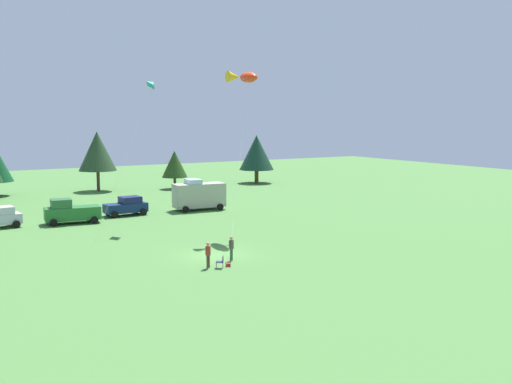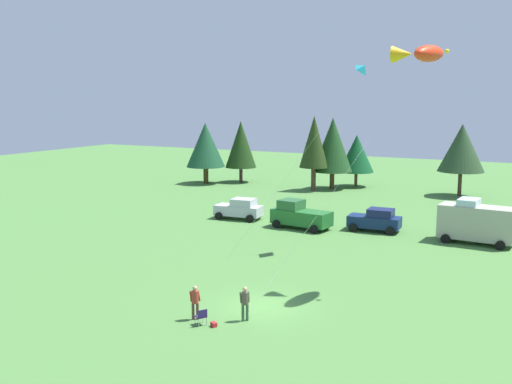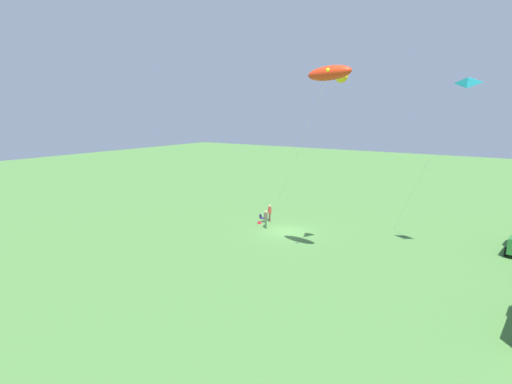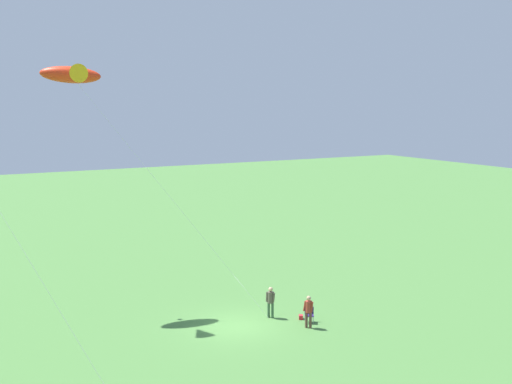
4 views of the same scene
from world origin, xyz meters
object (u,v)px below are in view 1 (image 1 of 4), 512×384
at_px(folding_chair, 221,261).
at_px(kite_large_fish, 245,77).
at_px(person_kite_flyer, 231,246).
at_px(truck_green_flatbed, 71,212).
at_px(kite_delta_teal, 154,85).
at_px(van_motorhome_grey, 199,195).
at_px(person_spectator, 208,253).
at_px(backpack_on_grass, 228,265).
at_px(car_navy_hatch, 127,206).

relative_size(folding_chair, kite_large_fish, 0.06).
distance_m(person_kite_flyer, truck_green_flatbed, 21.40).
bearing_deg(kite_delta_teal, kite_large_fish, -52.91).
xyz_separation_m(van_motorhome_grey, kite_large_fish, (-1.75, -13.02, 11.58)).
xyz_separation_m(person_spectator, kite_delta_teal, (3.05, 16.95, 11.75)).
distance_m(person_kite_flyer, folding_chair, 2.24).
distance_m(backpack_on_grass, car_navy_hatch, 23.74).
bearing_deg(person_kite_flyer, truck_green_flatbed, -27.72).
height_order(person_spectator, kite_delta_teal, kite_delta_teal).
height_order(truck_green_flatbed, kite_delta_teal, kite_delta_teal).
relative_size(folding_chair, truck_green_flatbed, 0.16).
relative_size(backpack_on_grass, truck_green_flatbed, 0.06).
bearing_deg(backpack_on_grass, kite_delta_teal, 84.23).
distance_m(car_navy_hatch, van_motorhome_grey, 7.87).
xyz_separation_m(person_spectator, van_motorhome_grey, (10.20, 22.83, 0.62)).
distance_m(truck_green_flatbed, kite_delta_teal, 14.22).
distance_m(car_navy_hatch, kite_large_fish, 19.24).
height_order(backpack_on_grass, truck_green_flatbed, truck_green_flatbed).
height_order(truck_green_flatbed, car_navy_hatch, truck_green_flatbed).
relative_size(backpack_on_grass, kite_delta_teal, 0.02).
relative_size(truck_green_flatbed, van_motorhome_grey, 0.94).
relative_size(person_spectator, van_motorhome_grey, 0.31).
xyz_separation_m(folding_chair, truck_green_flatbed, (-4.32, 22.06, 0.61)).
bearing_deg(kite_delta_teal, truck_green_flatbed, 145.44).
bearing_deg(kite_delta_teal, car_navy_hatch, 96.05).
xyz_separation_m(truck_green_flatbed, kite_large_fish, (12.08, -11.75, 12.12)).
xyz_separation_m(folding_chair, backpack_on_grass, (0.61, 0.13, -0.38)).
bearing_deg(van_motorhome_grey, folding_chair, 72.60).
height_order(person_kite_flyer, person_spectator, same).
xyz_separation_m(person_spectator, car_navy_hatch, (2.38, 23.32, -0.07)).
bearing_deg(car_navy_hatch, person_spectator, -98.62).
height_order(folding_chair, person_spectator, person_spectator).
distance_m(person_kite_flyer, person_spectator, 2.47).
bearing_deg(person_spectator, van_motorhome_grey, -64.92).
xyz_separation_m(person_kite_flyer, backpack_on_grass, (-0.97, -1.36, -0.91)).
distance_m(backpack_on_grass, kite_large_fish, 18.07).
bearing_deg(person_spectator, kite_large_fish, -81.61).
xyz_separation_m(person_kite_flyer, folding_chair, (-1.58, -1.49, -0.53)).
height_order(truck_green_flatbed, van_motorhome_grey, van_motorhome_grey).
distance_m(truck_green_flatbed, kite_large_fish, 20.76).
bearing_deg(folding_chair, truck_green_flatbed, -46.72).
relative_size(folding_chair, backpack_on_grass, 2.56).
relative_size(car_navy_hatch, van_motorhome_grey, 0.77).
bearing_deg(kite_large_fish, backpack_on_grass, -125.10).
xyz_separation_m(person_kite_flyer, car_navy_hatch, (0.10, 22.34, -0.07)).
xyz_separation_m(kite_large_fish, kite_delta_teal, (-5.40, 7.15, -0.44)).
xyz_separation_m(person_spectator, kite_large_fish, (8.45, 9.80, 12.20)).
bearing_deg(person_kite_flyer, van_motorhome_grey, -63.68).
bearing_deg(kite_delta_teal, van_motorhome_grey, 39.41).
bearing_deg(van_motorhome_grey, car_navy_hatch, 1.17).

